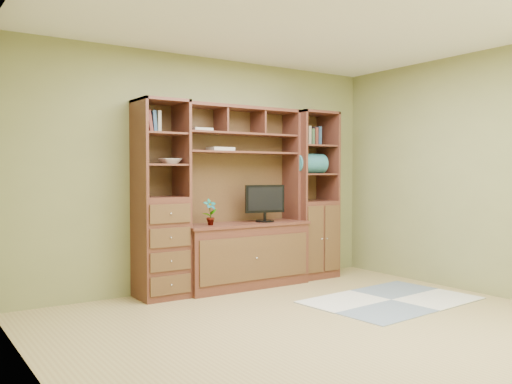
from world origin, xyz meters
TOP-DOWN VIEW (x-y plane):
  - room at (0.00, 0.00)m, footprint 4.60×4.10m
  - center_hutch at (0.32, 1.73)m, footprint 1.54×0.53m
  - left_tower at (-0.68, 1.77)m, footprint 0.50×0.45m
  - right_tower at (1.34, 1.77)m, footprint 0.55×0.45m
  - rug at (1.20, 0.33)m, footprint 1.75×1.25m
  - monitor at (0.58, 1.70)m, footprint 0.51×0.31m
  - orchid at (-0.14, 1.70)m, footprint 0.15×0.10m
  - magazines at (0.06, 1.82)m, footprint 0.27×0.19m
  - bowl at (-0.57, 1.77)m, footprint 0.23×0.23m
  - blanket_teal at (1.26, 1.73)m, footprint 0.42×0.24m
  - blanket_red at (1.48, 1.85)m, footprint 0.35×0.20m

SIDE VIEW (x-z plane):
  - rug at x=1.20m, z-range 0.00..0.01m
  - orchid at x=-0.14m, z-range 0.73..1.02m
  - monitor at x=0.58m, z-range 0.73..1.32m
  - center_hutch at x=0.32m, z-range 0.00..2.05m
  - left_tower at x=-0.68m, z-range 0.00..2.05m
  - right_tower at x=1.34m, z-range 0.00..2.05m
  - room at x=0.00m, z-range -0.02..2.62m
  - blanket_red at x=1.48m, z-range 1.29..1.49m
  - blanket_teal at x=1.26m, z-range 1.29..1.53m
  - bowl at x=-0.57m, z-range 1.39..1.45m
  - magazines at x=0.06m, z-range 1.54..1.58m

